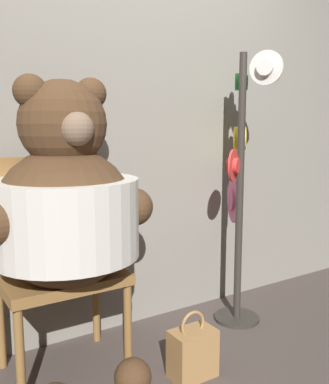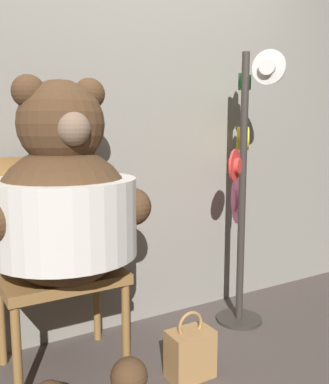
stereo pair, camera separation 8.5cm
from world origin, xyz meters
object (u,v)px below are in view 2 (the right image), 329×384
Objects in this scene: teddy_bear at (65,208)px; handbag_on_ground at (190,353)px; hat_display_rack at (243,176)px; chair at (55,252)px.

teddy_bear is 4.25× the size of handbag_on_ground.
handbag_on_ground is (-0.63, -0.39, -0.78)m from hat_display_rack.
handbag_on_ground is at bearing -43.46° from chair.
chair is 3.14× the size of handbag_on_ground.
hat_display_rack is (1.13, -0.08, 0.33)m from chair.
teddy_bear is 0.91m from handbag_on_ground.
hat_display_rack is (1.13, 0.08, 0.08)m from teddy_bear.
teddy_bear reaches higher than handbag_on_ground.
handbag_on_ground is at bearing -148.45° from hat_display_rack.
hat_display_rack reaches higher than chair.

